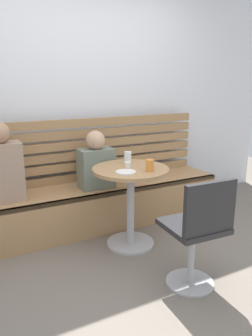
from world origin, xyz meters
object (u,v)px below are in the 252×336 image
person_adult (2,167)px  plate_small (125,172)px  cup_water_clear (128,157)px  cup_tumbler_orange (150,165)px  white_chair (198,230)px  cup_espresso_small (128,165)px  cafe_table (131,192)px  booth_bench (97,206)px  person_child_left (96,163)px

person_adult → plate_small: (0.89, -0.63, -0.01)m
cup_water_clear → person_adult: bearing=162.0°
person_adult → cup_tumbler_orange: (1.10, -0.68, 0.03)m
white_chair → cup_water_clear: (-0.05, 0.98, 0.33)m
cup_espresso_small → cup_water_clear: cup_water_clear is taller
cafe_table → plate_small: plate_small is taller
white_chair → cup_water_clear: 1.03m
white_chair → person_adult: 1.75m
booth_bench → white_chair: (0.21, -1.33, 0.24)m
person_child_left → cup_tumbler_orange: 0.70m
cup_espresso_small → cup_water_clear: 0.18m
cup_tumbler_orange → cup_water_clear: bearing=96.3°
white_chair → plate_small: 0.78m
cafe_table → person_adult: bearing=153.2°
person_child_left → cup_tumbler_orange: person_child_left is taller
booth_bench → plate_small: size_ratio=15.88×
booth_bench → person_child_left: size_ratio=4.69×
person_child_left → cup_water_clear: bearing=-60.0°
white_chair → person_adult: person_adult is taller
cup_tumbler_orange → plate_small: cup_tumbler_orange is taller
cup_espresso_small → plate_small: bearing=-126.3°
booth_bench → person_child_left: (-0.02, -0.03, 0.47)m
person_adult → person_child_left: bearing=-1.4°
cafe_table → person_adult: (-1.00, 0.51, 0.24)m
white_chair → person_child_left: bearing=100.1°
person_child_left → cup_tumbler_orange: (0.22, -0.65, 0.10)m
cup_espresso_small → plate_small: size_ratio=0.33×
cup_espresso_small → plate_small: 0.15m
cup_tumbler_orange → plate_small: size_ratio=0.59×
booth_bench → person_adult: bearing=-179.2°
cup_tumbler_orange → cafe_table: bearing=119.5°
booth_bench → cup_tumbler_orange: cup_tumbler_orange is taller
person_child_left → cup_water_clear: size_ratio=5.24×
cup_espresso_small → cup_tumbler_orange: 0.21m
person_adult → person_child_left: 0.88m
person_adult → cup_espresso_small: size_ratio=12.63×
person_child_left → cup_tumbler_orange: bearing=-71.2°
booth_bench → person_child_left: bearing=-117.7°
person_child_left → cup_espresso_small: (0.11, -0.48, 0.08)m
cafe_table → person_child_left: (-0.13, 0.49, 0.17)m
person_adult → cup_espresso_small: (0.98, -0.50, 0.01)m
white_chair → cup_tumbler_orange: size_ratio=8.50×
person_child_left → cafe_table: bearing=-75.2°
person_adult → person_child_left: person_adult is taller
white_chair → cup_tumbler_orange: bearing=90.8°
booth_bench → cup_espresso_small: 0.76m
booth_bench → cup_tumbler_orange: size_ratio=27.00×
person_child_left → cup_tumbler_orange: size_ratio=5.76×
booth_bench → person_child_left: person_child_left is taller
booth_bench → cup_espresso_small: size_ratio=48.21×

